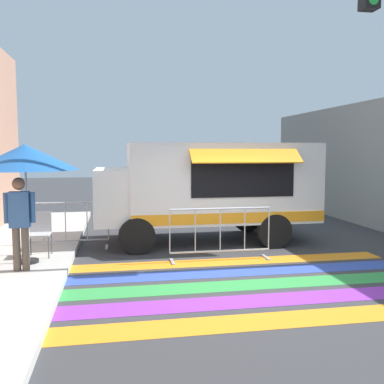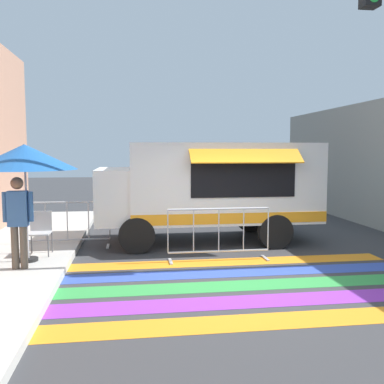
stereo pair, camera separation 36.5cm
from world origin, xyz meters
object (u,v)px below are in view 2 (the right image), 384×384
object	(u,v)px
folding_chair	(40,229)
barricade_front	(219,234)
patio_umbrella	(25,157)
vendor_person	(18,217)
food_truck	(205,185)
barricade_side	(67,225)

from	to	relation	value
folding_chair	barricade_front	xyz separation A→B (m)	(3.63, -0.52, -0.12)
patio_umbrella	vendor_person	xyz separation A→B (m)	(-0.02, -0.53, -1.05)
folding_chair	vendor_person	world-z (taller)	vendor_person
patio_umbrella	barricade_front	bearing A→B (deg)	0.65
patio_umbrella	food_truck	bearing A→B (deg)	27.30
patio_umbrella	barricade_side	distance (m)	2.34
folding_chair	vendor_person	distance (m)	1.18
food_truck	vendor_person	size ratio (longest dim) A/B	3.19
patio_umbrella	folding_chair	size ratio (longest dim) A/B	2.56
barricade_side	folding_chair	bearing A→B (deg)	-109.71
food_truck	patio_umbrella	bearing A→B (deg)	-152.70
patio_umbrella	vendor_person	world-z (taller)	patio_umbrella
folding_chair	barricade_side	distance (m)	1.15
patio_umbrella	vendor_person	distance (m)	1.18
food_truck	vendor_person	bearing A→B (deg)	-146.84
barricade_side	patio_umbrella	bearing A→B (deg)	-107.05
food_truck	barricade_side	world-z (taller)	food_truck
folding_chair	barricade_side	bearing A→B (deg)	63.03
food_truck	folding_chair	bearing A→B (deg)	-159.25
food_truck	barricade_side	bearing A→B (deg)	-174.50
barricade_front	barricade_side	world-z (taller)	same
vendor_person	barricade_front	size ratio (longest dim) A/B	0.78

